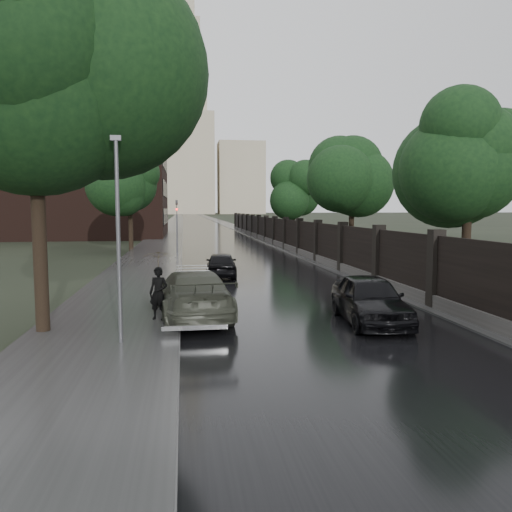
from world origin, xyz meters
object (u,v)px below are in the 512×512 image
object	(u,v)px
traffic_light	(177,223)
hatchback_left	(221,264)
tree_left_near	(33,90)
tree_left_far	(130,185)
tree_right_b	(352,186)
volga_sedan	(193,294)
lamp_post	(118,239)
pedestrian_umbrella	(158,265)
car_right_near	(370,299)
tree_right_c	(294,193)
tree_right_a	(469,170)

from	to	relation	value
traffic_light	hatchback_left	size ratio (longest dim) A/B	1.07
tree_left_near	tree_left_far	bearing A→B (deg)	90.85
tree_right_b	tree_left_near	bearing A→B (deg)	-128.48
tree_right_b	volga_sedan	distance (m)	20.91
lamp_post	tree_right_b	bearing A→B (deg)	57.82
volga_sedan	pedestrian_umbrella	size ratio (longest dim) A/B	2.13
tree_left_near	lamp_post	bearing A→B (deg)	-34.29
tree_left_far	hatchback_left	distance (m)	17.83
traffic_light	car_right_near	distance (m)	22.60
tree_right_c	lamp_post	world-z (taller)	tree_right_c
tree_left_far	pedestrian_umbrella	world-z (taller)	tree_left_far
tree_left_far	tree_right_c	xyz separation A→B (m)	(15.50, 10.00, -0.29)
tree_right_b	traffic_light	world-z (taller)	tree_right_b
tree_left_near	car_right_near	xyz separation A→B (m)	(9.20, 0.24, -5.70)
tree_left_near	pedestrian_umbrella	world-z (taller)	tree_left_near
tree_left_near	traffic_light	xyz separation A→B (m)	(3.30, 21.99, -4.02)
tree_left_far	tree_right_c	size ratio (longest dim) A/B	1.05
tree_right_b	pedestrian_umbrella	world-z (taller)	tree_right_b
volga_sedan	lamp_post	bearing A→B (deg)	54.78
tree_right_c	volga_sedan	distance (m)	37.16
tree_left_far	volga_sedan	bearing A→B (deg)	-80.10
volga_sedan	car_right_near	size ratio (longest dim) A/B	1.22
tree_right_b	pedestrian_umbrella	size ratio (longest dim) A/B	2.89
hatchback_left	tree_left_near	bearing A→B (deg)	66.69
tree_left_near	tree_right_a	distance (m)	15.97
lamp_post	pedestrian_umbrella	xyz separation A→B (m)	(0.80, 2.43, -0.90)
lamp_post	car_right_near	bearing A→B (deg)	13.97
tree_left_near	volga_sedan	size ratio (longest dim) A/B	1.77
tree_left_far	pedestrian_umbrella	xyz separation A→B (m)	(3.40, -26.07, -3.47)
tree_right_b	lamp_post	distance (m)	24.33
tree_left_far	tree_right_a	world-z (taller)	tree_left_far
tree_right_a	pedestrian_umbrella	size ratio (longest dim) A/B	2.89
tree_right_b	lamp_post	size ratio (longest dim) A/B	1.37
car_right_near	volga_sedan	bearing A→B (deg)	168.17
car_right_near	tree_left_near	bearing A→B (deg)	-173.79
tree_left_near	volga_sedan	xyz separation A→B (m)	(4.00, 1.79, -5.67)
tree_right_c	traffic_light	distance (m)	19.26
tree_left_near	tree_right_b	xyz separation A→B (m)	(15.10, 19.00, -1.47)
tree_right_a	tree_right_b	distance (m)	14.00
tree_left_near	lamp_post	size ratio (longest dim) A/B	1.79
traffic_light	car_right_near	world-z (taller)	traffic_light
volga_sedan	car_right_near	distance (m)	5.42
tree_left_near	tree_right_c	xyz separation A→B (m)	(15.10, 37.00, -1.47)
lamp_post	traffic_light	xyz separation A→B (m)	(1.10, 23.49, -0.27)
traffic_light	volga_sedan	distance (m)	20.29
pedestrian_umbrella	tree_right_b	bearing A→B (deg)	76.50
tree_right_a	pedestrian_umbrella	distance (m)	13.16
tree_left_near	tree_left_far	xyz separation A→B (m)	(-0.40, 27.00, -1.18)
tree_right_b	traffic_light	size ratio (longest dim) A/B	1.75
volga_sedan	hatchback_left	distance (m)	9.20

